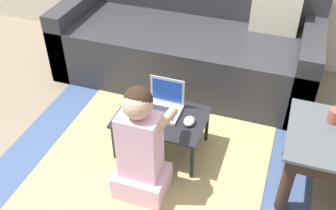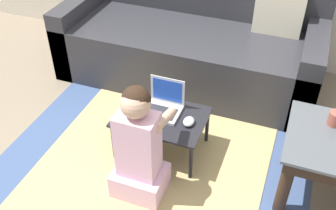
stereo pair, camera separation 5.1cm
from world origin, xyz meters
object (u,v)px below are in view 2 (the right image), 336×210
object	(u,v)px
couch	(192,41)
cup_on_table	(335,119)
laptop	(164,106)
computer_mouse	(189,121)
laptop_desk	(161,120)
person_seated	(139,148)

from	to	relation	value
couch	cup_on_table	bearing A→B (deg)	-37.24
laptop	computer_mouse	size ratio (longest dim) A/B	2.45
laptop_desk	laptop	distance (m)	0.09
computer_mouse	cup_on_table	size ratio (longest dim) A/B	1.14
laptop_desk	cup_on_table	size ratio (longest dim) A/B	6.97
laptop	computer_mouse	bearing A→B (deg)	-18.79
couch	computer_mouse	size ratio (longest dim) A/B	21.94
couch	computer_mouse	xyz separation A→B (m)	(0.29, -0.97, -0.01)
laptop_desk	person_seated	xyz separation A→B (m)	(0.01, -0.37, 0.08)
computer_mouse	person_seated	distance (m)	0.40
person_seated	cup_on_table	size ratio (longest dim) A/B	9.28
computer_mouse	person_seated	xyz separation A→B (m)	(-0.18, -0.36, 0.04)
laptop_desk	cup_on_table	xyz separation A→B (m)	(1.00, 0.12, 0.21)
person_seated	cup_on_table	world-z (taller)	person_seated
laptop_desk	cup_on_table	world-z (taller)	cup_on_table
person_seated	couch	bearing A→B (deg)	94.99
computer_mouse	laptop_desk	bearing A→B (deg)	176.54
computer_mouse	cup_on_table	world-z (taller)	cup_on_table
person_seated	laptop_desk	bearing A→B (deg)	91.67
couch	laptop	size ratio (longest dim) A/B	8.95
couch	person_seated	bearing A→B (deg)	-85.01
laptop_desk	person_seated	size ratio (longest dim) A/B	0.75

